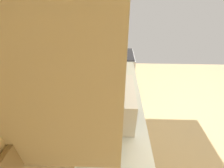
% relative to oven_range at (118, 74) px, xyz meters
% --- Properties ---
extents(ground_plane, '(5.83, 5.83, 0.00)m').
position_rel_oven_range_xyz_m(ground_plane, '(-1.29, -1.13, -0.48)').
color(ground_plane, tan).
extents(wall_back, '(3.77, 0.12, 2.60)m').
position_rel_oven_range_xyz_m(wall_back, '(-1.29, 0.39, 0.83)').
color(wall_back, '#EECC89').
rests_on(wall_back, ground_plane).
extents(counter_run, '(2.76, 0.62, 0.92)m').
position_rel_oven_range_xyz_m(counter_run, '(-1.73, 0.03, -0.01)').
color(counter_run, beige).
rests_on(counter_run, ground_plane).
extents(upper_cabinets, '(1.78, 0.32, 0.74)m').
position_rel_oven_range_xyz_m(upper_cabinets, '(-1.73, 0.17, 1.47)').
color(upper_cabinets, beige).
extents(oven_range, '(0.71, 0.66, 1.10)m').
position_rel_oven_range_xyz_m(oven_range, '(0.00, 0.00, 0.00)').
color(oven_range, '#B7BABF').
rests_on(oven_range, ground_plane).
extents(microwave, '(0.54, 0.41, 0.34)m').
position_rel_oven_range_xyz_m(microwave, '(-1.74, 0.05, 0.62)').
color(microwave, white).
rests_on(microwave, counter_run).
extents(bowl, '(0.18, 0.18, 0.04)m').
position_rel_oven_range_xyz_m(bowl, '(-1.30, -0.08, 0.47)').
color(bowl, '#4C8CBF').
rests_on(bowl, counter_run).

